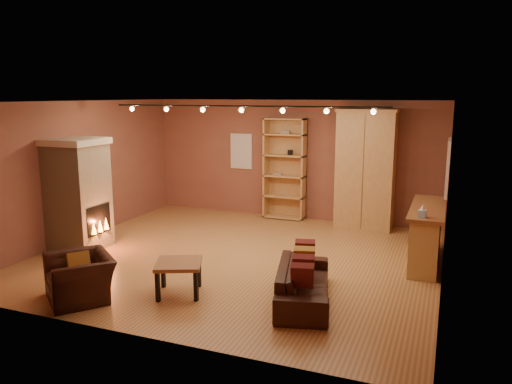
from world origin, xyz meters
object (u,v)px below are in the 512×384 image
at_px(loveseat, 304,276).
at_px(armchair, 80,270).
at_px(fireplace, 78,194).
at_px(bar_counter, 426,234).
at_px(armoire, 366,169).
at_px(bookcase, 286,168).
at_px(coffee_table, 179,267).

height_order(loveseat, armchair, armchair).
relative_size(loveseat, armchair, 1.62).
xyz_separation_m(fireplace, bar_counter, (6.24, 1.53, -0.55)).
relative_size(fireplace, armoire, 0.81).
bearing_deg(armoire, fireplace, -143.95).
bearing_deg(fireplace, armoire, 36.05).
distance_m(bar_counter, loveseat, 2.86).
bearing_deg(bookcase, armoire, -6.23).
height_order(fireplace, armchair, fireplace).
bearing_deg(armchair, bookcase, 116.73).
distance_m(bookcase, bar_counter, 4.04).
relative_size(fireplace, loveseat, 1.11).
relative_size(bar_counter, loveseat, 1.11).
distance_m(bookcase, armchair, 5.90).
height_order(bookcase, bar_counter, bookcase).
height_order(armoire, armchair, armoire).
height_order(armchair, coffee_table, armchair).
bearing_deg(coffee_table, bar_counter, 40.51).
bearing_deg(bar_counter, loveseat, -122.60).
relative_size(bookcase, coffee_table, 2.77).
bearing_deg(coffee_table, bookcase, 89.95).
bearing_deg(armchair, bar_counter, 76.66).
xyz_separation_m(bookcase, bar_counter, (3.32, -2.19, -0.70)).
relative_size(fireplace, bookcase, 0.89).
bearing_deg(bookcase, loveseat, -68.80).
distance_m(bar_counter, coffee_table, 4.37).
relative_size(bookcase, bar_counter, 1.13).
distance_m(armoire, armchair, 6.40).
distance_m(fireplace, coffee_table, 3.26).
relative_size(fireplace, bar_counter, 1.01).
distance_m(bookcase, loveseat, 5.00).
xyz_separation_m(armoire, loveseat, (-0.13, -4.39, -0.94)).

